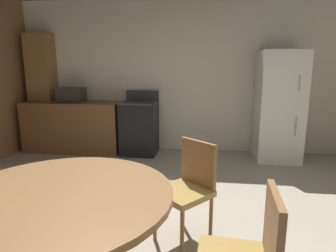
{
  "coord_description": "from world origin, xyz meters",
  "views": [
    {
      "loc": [
        0.43,
        -2.01,
        1.46
      ],
      "look_at": [
        0.08,
        0.71,
        0.91
      ],
      "focal_mm": 29.6,
      "sensor_mm": 36.0,
      "label": 1
    }
  ],
  "objects_px": {
    "refrigerator": "(279,107)",
    "microwave": "(72,95)",
    "dining_table": "(61,216)",
    "chair_northeast": "(189,185)",
    "oven_range": "(140,127)"
  },
  "relations": [
    {
      "from": "microwave",
      "to": "chair_northeast",
      "type": "height_order",
      "value": "microwave"
    },
    {
      "from": "refrigerator",
      "to": "dining_table",
      "type": "height_order",
      "value": "refrigerator"
    },
    {
      "from": "microwave",
      "to": "dining_table",
      "type": "height_order",
      "value": "microwave"
    },
    {
      "from": "refrigerator",
      "to": "microwave",
      "type": "relative_size",
      "value": 4.0
    },
    {
      "from": "oven_range",
      "to": "chair_northeast",
      "type": "height_order",
      "value": "oven_range"
    },
    {
      "from": "microwave",
      "to": "chair_northeast",
      "type": "xyz_separation_m",
      "value": [
        2.23,
        -2.47,
        -0.53
      ]
    },
    {
      "from": "oven_range",
      "to": "microwave",
      "type": "bearing_deg",
      "value": -179.83
    },
    {
      "from": "refrigerator",
      "to": "chair_northeast",
      "type": "bearing_deg",
      "value": -118.61
    },
    {
      "from": "microwave",
      "to": "dining_table",
      "type": "xyz_separation_m",
      "value": [
        1.51,
        -3.27,
        -0.42
      ]
    },
    {
      "from": "chair_northeast",
      "to": "refrigerator",
      "type": "bearing_deg",
      "value": -166.95
    },
    {
      "from": "microwave",
      "to": "oven_range",
      "type": "bearing_deg",
      "value": 0.17
    },
    {
      "from": "oven_range",
      "to": "refrigerator",
      "type": "height_order",
      "value": "refrigerator"
    },
    {
      "from": "refrigerator",
      "to": "microwave",
      "type": "bearing_deg",
      "value": 179.19
    },
    {
      "from": "oven_range",
      "to": "refrigerator",
      "type": "relative_size",
      "value": 0.62
    },
    {
      "from": "dining_table",
      "to": "chair_northeast",
      "type": "bearing_deg",
      "value": 48.34
    }
  ]
}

